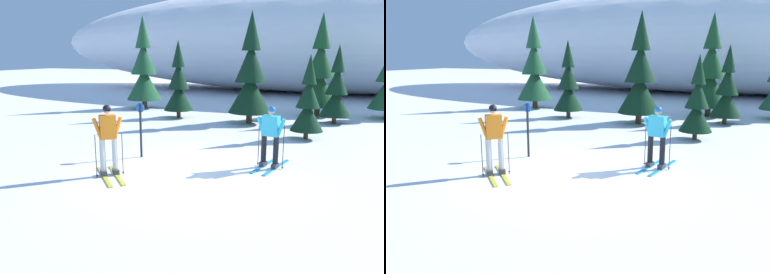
% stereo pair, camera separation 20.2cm
% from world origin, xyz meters
% --- Properties ---
extents(ground_plane, '(120.00, 120.00, 0.00)m').
position_xyz_m(ground_plane, '(0.00, 0.00, 0.00)').
color(ground_plane, white).
extents(skier_orange_jacket, '(1.53, 1.53, 1.85)m').
position_xyz_m(skier_orange_jacket, '(-1.81, -0.89, 0.97)').
color(skier_orange_jacket, gold).
rests_on(skier_orange_jacket, ground).
extents(skier_cyan_jacket, '(0.83, 1.84, 1.73)m').
position_xyz_m(skier_cyan_jacket, '(1.89, 1.38, 0.91)').
color(skier_cyan_jacket, '#2893CC').
rests_on(skier_cyan_jacket, ground).
extents(pine_tree_far_left, '(2.03, 2.03, 5.26)m').
position_xyz_m(pine_tree_far_left, '(-7.19, 10.46, 2.20)').
color(pine_tree_far_left, '#47301E').
rests_on(pine_tree_far_left, ground).
extents(pine_tree_left, '(1.46, 1.46, 3.79)m').
position_xyz_m(pine_tree_left, '(-3.97, 8.19, 1.59)').
color(pine_tree_left, '#47301E').
rests_on(pine_tree_left, ground).
extents(pine_tree_center_left, '(1.92, 1.92, 4.98)m').
position_xyz_m(pine_tree_center_left, '(-0.33, 7.95, 2.08)').
color(pine_tree_center_left, '#47301E').
rests_on(pine_tree_center_left, ground).
extents(pine_tree_center, '(1.98, 1.98, 5.13)m').
position_xyz_m(pine_tree_center, '(2.37, 11.37, 2.15)').
color(pine_tree_center, '#47301E').
rests_on(pine_tree_center, ground).
extents(pine_tree_center_right, '(1.20, 1.20, 3.11)m').
position_xyz_m(pine_tree_center_right, '(2.43, 5.56, 1.30)').
color(pine_tree_center_right, '#47301E').
rests_on(pine_tree_center_right, ground).
extents(pine_tree_right, '(1.37, 1.37, 3.54)m').
position_xyz_m(pine_tree_right, '(3.27, 9.36, 1.48)').
color(pine_tree_right, '#47301E').
rests_on(pine_tree_right, ground).
extents(snow_ridge_background, '(50.18, 18.43, 8.52)m').
position_xyz_m(snow_ridge_background, '(2.06, 24.74, 4.26)').
color(snow_ridge_background, white).
rests_on(snow_ridge_background, ground).
extents(trail_marker_post, '(0.28, 0.07, 1.66)m').
position_xyz_m(trail_marker_post, '(-1.96, 1.00, 0.94)').
color(trail_marker_post, black).
rests_on(trail_marker_post, ground).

